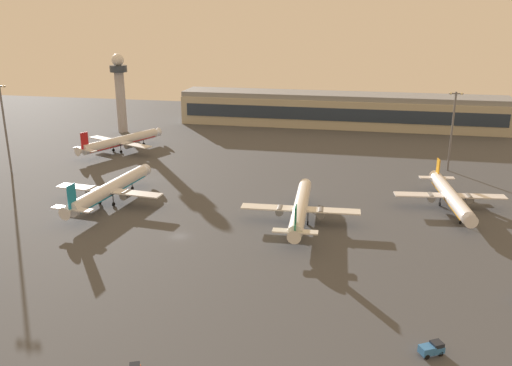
# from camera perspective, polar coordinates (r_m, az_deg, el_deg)

# --- Properties ---
(ground_plane) EXTENTS (416.00, 416.00, 0.00)m
(ground_plane) POSITION_cam_1_polar(r_m,az_deg,el_deg) (140.71, -8.16, -5.62)
(ground_plane) COLOR #424449
(terminal_building) EXTENTS (160.85, 22.40, 16.40)m
(terminal_building) POSITION_cam_1_polar(r_m,az_deg,el_deg) (275.36, 8.97, 7.67)
(terminal_building) COLOR #B2AD99
(terminal_building) RESTS_ON ground
(control_tower) EXTENTS (8.00, 8.00, 36.80)m
(control_tower) POSITION_cam_1_polar(r_m,az_deg,el_deg) (264.13, -14.27, 9.82)
(control_tower) COLOR #A8A8B2
(control_tower) RESTS_ON ground
(airplane_far_stand) EXTENTS (32.68, 41.99, 10.77)m
(airplane_far_stand) POSITION_cam_1_polar(r_m,az_deg,el_deg) (147.51, 4.73, -2.67)
(airplane_far_stand) COLOR silver
(airplane_far_stand) RESTS_ON ground
(airplane_mid_apron) EXTENTS (34.60, 44.36, 11.37)m
(airplane_mid_apron) POSITION_cam_1_polar(r_m,az_deg,el_deg) (167.30, -15.30, -0.67)
(airplane_mid_apron) COLOR silver
(airplane_mid_apron) RESTS_ON ground
(airplane_near_gate) EXTENTS (32.22, 41.29, 10.59)m
(airplane_near_gate) POSITION_cam_1_polar(r_m,az_deg,el_deg) (166.93, 19.94, -1.27)
(airplane_near_gate) COLOR white
(airplane_near_gate) RESTS_ON ground
(airplane_taxiway_distant) EXTENTS (32.57, 41.25, 11.16)m
(airplane_taxiway_distant) POSITION_cam_1_polar(r_m,az_deg,el_deg) (229.03, -14.20, 4.31)
(airplane_taxiway_distant) COLOR silver
(airplane_taxiway_distant) RESTS_ON ground
(baggage_tractor) EXTENTS (4.57, 3.77, 2.25)m
(baggage_tractor) POSITION_cam_1_polar(r_m,az_deg,el_deg) (99.29, 18.19, -16.37)
(baggage_tractor) COLOR #3372BF
(baggage_tractor) RESTS_ON ground
(apron_light_east) EXTENTS (4.80, 0.90, 31.72)m
(apron_light_east) POSITION_cam_1_polar(r_m,az_deg,el_deg) (207.32, -25.14, 5.63)
(apron_light_east) COLOR slate
(apron_light_east) RESTS_ON ground
(apron_light_central) EXTENTS (4.80, 0.90, 28.65)m
(apron_light_central) POSITION_cam_1_polar(r_m,az_deg,el_deg) (204.27, 20.14, 5.62)
(apron_light_central) COLOR slate
(apron_light_central) RESTS_ON ground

